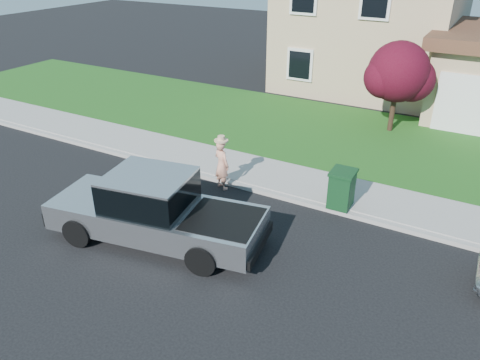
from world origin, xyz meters
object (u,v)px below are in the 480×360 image
Objects in this scene: pickup_truck at (155,211)px; woman at (222,164)px; ornamental_tree at (399,75)px; trash_bin at (342,188)px.

pickup_truck is 3.22m from woman.
trash_bin is at bearing -88.36° from ornamental_tree.
woman is at bearing -115.03° from ornamental_tree.
pickup_truck is 3.34× the size of woman.
woman is 1.60× the size of trash_bin.
ornamental_tree is at bearing 62.26° from pickup_truck.
woman is at bearing 80.48° from pickup_truck.
pickup_truck is 5.17m from trash_bin.
woman is (-0.02, 3.22, -0.03)m from pickup_truck.
woman is 3.65m from trash_bin.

